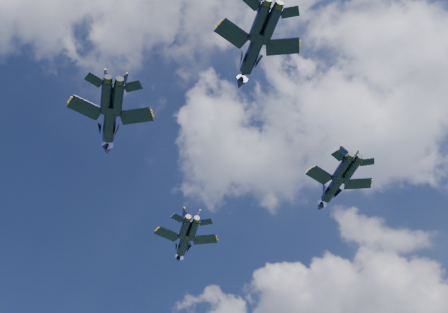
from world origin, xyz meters
TOP-DOWN VIEW (x-y plane):
  - jet_lead at (-13.28, 19.24)m, footprint 11.29×13.28m
  - jet_left at (-12.50, -7.21)m, footprint 12.37×15.07m
  - jet_right at (13.75, 18.08)m, footprint 12.18×13.38m
  - jet_slot at (10.97, -10.63)m, footprint 12.23×13.56m

SIDE VIEW (x-z plane):
  - jet_lead at x=-13.28m, z-range 58.42..61.80m
  - jet_right at x=13.75m, z-range 60.84..64.33m
  - jet_slot at x=10.97m, z-range 61.58..65.10m
  - jet_left at x=-12.50m, z-range 61.67..65.45m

